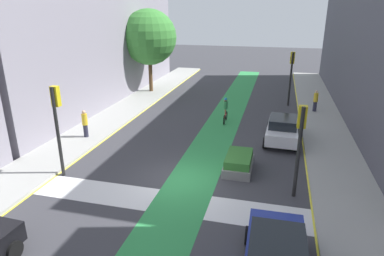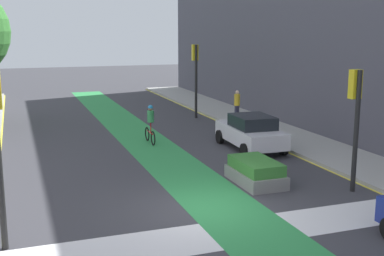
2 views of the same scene
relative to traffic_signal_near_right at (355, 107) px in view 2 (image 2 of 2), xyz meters
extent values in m
plane|color=#38383D|center=(-5.26, 0.05, -2.85)|extent=(120.00, 120.00, 0.00)
cube|color=#2D8C47|center=(-4.66, 0.05, -2.85)|extent=(2.40, 60.00, 0.01)
cube|color=silver|center=(-5.26, -1.95, -2.85)|extent=(12.00, 1.80, 0.01)
cube|color=yellow|center=(0.74, 0.05, -2.84)|extent=(0.16, 60.00, 0.01)
cube|color=#4C4C56|center=(8.57, 14.97, 4.14)|extent=(9.66, 29.85, 13.99)
cylinder|color=black|center=(0.00, -0.12, -0.82)|extent=(0.16, 0.16, 4.05)
cube|color=gold|center=(0.00, 0.08, 0.73)|extent=(0.35, 0.28, 0.95)
sphere|color=#3F0A0A|center=(0.00, 0.22, 1.03)|extent=(0.20, 0.20, 0.20)
sphere|color=#4C380C|center=(0.00, 0.22, 0.73)|extent=(0.20, 0.20, 0.20)
sphere|color=#26D833|center=(0.00, 0.22, 0.43)|extent=(0.20, 0.20, 0.20)
cylinder|color=black|center=(-0.09, 14.82, -0.63)|extent=(0.16, 0.16, 4.43)
cube|color=gold|center=(-0.09, 15.02, 1.11)|extent=(0.35, 0.28, 0.95)
sphere|color=#3F0A0A|center=(-0.09, 15.16, 1.41)|extent=(0.20, 0.20, 0.20)
sphere|color=#4C380C|center=(-0.09, 15.16, 1.11)|extent=(0.20, 0.20, 0.20)
sphere|color=#26D833|center=(-0.09, 15.16, 0.81)|extent=(0.20, 0.20, 0.20)
cube|color=silver|center=(-0.56, 6.45, -2.18)|extent=(1.95, 4.26, 0.70)
cube|color=black|center=(-0.57, 6.25, -1.55)|extent=(1.67, 2.06, 0.55)
cylinder|color=black|center=(-1.40, 7.96, -2.53)|extent=(0.24, 0.65, 0.64)
cylinder|color=black|center=(0.39, 7.89, -2.53)|extent=(0.24, 0.65, 0.64)
cylinder|color=black|center=(-1.51, 5.02, -2.53)|extent=(0.24, 0.65, 0.64)
cylinder|color=black|center=(0.29, 4.95, -2.53)|extent=(0.24, 0.65, 0.64)
torus|color=black|center=(-4.52, 9.66, -2.51)|extent=(0.06, 0.68, 0.68)
torus|color=black|center=(-4.51, 8.61, -2.51)|extent=(0.06, 0.68, 0.68)
cylinder|color=red|center=(-4.51, 9.14, -2.33)|extent=(0.06, 0.95, 0.06)
cylinder|color=red|center=(-4.51, 8.99, -2.06)|extent=(0.05, 0.05, 0.50)
cylinder|color=#338C4C|center=(-4.51, 8.99, -1.53)|extent=(0.32, 0.32, 0.55)
sphere|color=#8C6647|center=(-4.51, 8.99, -1.15)|extent=(0.22, 0.22, 0.22)
sphere|color=#268CCC|center=(-4.51, 8.99, -1.11)|extent=(0.23, 0.23, 0.23)
cylinder|color=#262638|center=(1.88, 13.14, -2.32)|extent=(0.28, 0.28, 0.76)
cylinder|color=gold|center=(1.88, 13.14, -1.60)|extent=(0.34, 0.34, 0.67)
sphere|color=beige|center=(1.88, 13.14, -1.16)|extent=(0.22, 0.22, 0.22)
cube|color=slate|center=(-2.66, 1.77, -2.62)|extent=(1.37, 2.38, 0.45)
cube|color=#33722D|center=(-2.66, 1.77, -2.20)|extent=(1.23, 2.14, 0.40)
camera|label=1|loc=(-1.10, -13.75, 4.93)|focal=31.56mm
camera|label=2|loc=(-10.46, -13.29, 2.49)|focal=46.51mm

